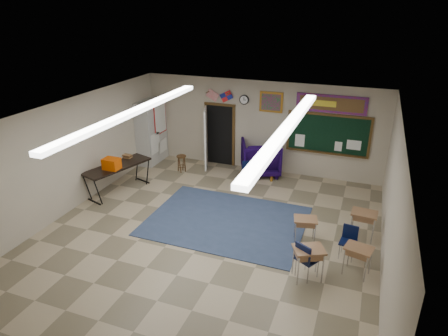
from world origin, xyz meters
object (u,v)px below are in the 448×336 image
at_px(student_desk_front_left, 305,229).
at_px(folding_table, 118,177).
at_px(wingback_armchair, 261,157).
at_px(student_desk_front_right, 363,224).
at_px(wooden_stool, 182,163).

xyz_separation_m(student_desk_front_left, folding_table, (-5.68, 0.77, 0.11)).
bearing_deg(student_desk_front_left, folding_table, 159.05).
bearing_deg(student_desk_front_left, wingback_armchair, 107.11).
xyz_separation_m(student_desk_front_left, student_desk_front_right, (1.27, 0.66, 0.04)).
xyz_separation_m(wingback_armchair, folding_table, (-3.58, -2.82, -0.10)).
height_order(wingback_armchair, wooden_stool, wingback_armchair).
xyz_separation_m(folding_table, wooden_stool, (1.07, 2.04, -0.17)).
relative_size(folding_table, wooden_stool, 3.84).
bearing_deg(student_desk_front_right, folding_table, -177.18).
bearing_deg(wingback_armchair, student_desk_front_right, 116.61).
relative_size(wingback_armchair, folding_table, 0.57).
height_order(student_desk_front_left, wooden_stool, student_desk_front_left).
bearing_deg(student_desk_front_right, wooden_stool, 163.65).
distance_m(student_desk_front_left, student_desk_front_right, 1.43).
bearing_deg(wooden_stool, student_desk_front_right, -20.05).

